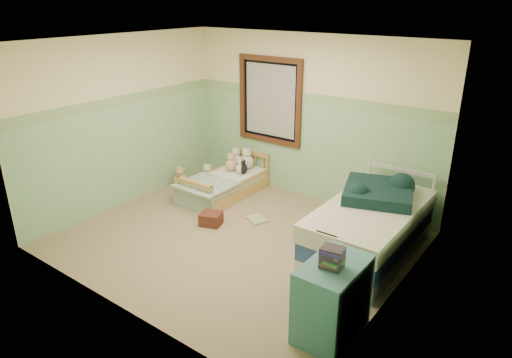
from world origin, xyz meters
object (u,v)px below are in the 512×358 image
Objects in this scene: red_pillow at (211,219)px; floor_book at (257,219)px; plush_floor_cream at (208,178)px; dresser at (332,299)px; toddler_bed_frame at (225,189)px; plush_floor_tan at (181,180)px; twin_bed_frame at (367,247)px.

floor_book is at bearing 48.45° from red_pillow.
plush_floor_cream is 4.00m from dresser.
plush_floor_cream reaches higher than toddler_bed_frame.
plush_floor_tan reaches higher than twin_bed_frame.
plush_floor_cream is 0.86× the size of red_pillow.
plush_floor_tan is at bearing 177.13° from twin_bed_frame.
dresser reaches higher than toddler_bed_frame.
plush_floor_tan reaches higher than toddler_bed_frame.
plush_floor_cream is at bearing 179.96° from floor_book.
floor_book is (0.95, -0.43, -0.08)m from toddler_bed_frame.
plush_floor_tan reaches higher than floor_book.
dresser is at bearing -78.63° from twin_bed_frame.
toddler_bed_frame is at bearing 177.55° from floor_book.
plush_floor_tan reaches higher than red_pillow.
plush_floor_cream reaches higher than red_pillow.
plush_floor_cream is (-0.52, 0.16, 0.03)m from toddler_bed_frame.
dresser is (2.91, -1.90, 0.28)m from toddler_bed_frame.
twin_bed_frame is (3.40, -0.17, -0.01)m from plush_floor_tan.
twin_bed_frame is 1.58m from dresser.
toddler_bed_frame is 5.95× the size of plush_floor_cream.
floor_book is (-1.65, -0.05, -0.10)m from twin_bed_frame.
plush_floor_cream is 1.58m from floor_book.
twin_bed_frame is (2.60, -0.38, 0.02)m from toddler_bed_frame.
twin_bed_frame reaches higher than floor_book.
plush_floor_tan is at bearing -165.43° from floor_book.
toddler_bed_frame is 2.63m from twin_bed_frame.
dresser is at bearing -15.01° from floor_book.
dresser is (3.71, -1.69, 0.25)m from plush_floor_tan.
dresser is at bearing -31.01° from plush_floor_cream.
plush_floor_cream is 3.17m from twin_bed_frame.
floor_book is at bearing -21.91° from plush_floor_cream.
toddler_bed_frame is 0.77× the size of twin_bed_frame.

